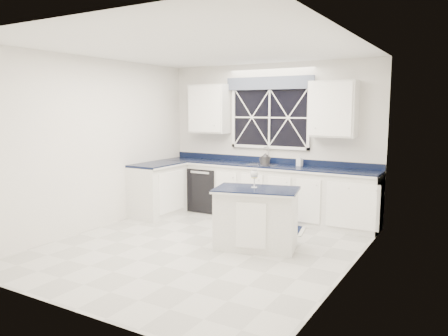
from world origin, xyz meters
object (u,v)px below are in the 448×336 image
Objects in this scene: island at (256,218)px; wine_glass at (254,175)px; faucet at (268,154)px; kettle at (265,159)px; dishwasher at (210,189)px; soap_bottle at (300,160)px.

wine_glass is at bearing 130.69° from island.
faucet is at bearing 109.16° from wine_glass.
kettle reaches higher than island.
dishwasher is at bearing 123.76° from island.
dishwasher is 2.38m from island.
kettle is at bearing 110.09° from wine_glass.
faucet is (1.10, 0.19, 0.69)m from dishwasher.
kettle reaches higher than dishwasher.
faucet is 0.16m from kettle.
island is 4.68× the size of kettle.
wine_glass is (0.61, -1.76, -0.09)m from faucet.
faucet reaches higher than wine_glass.
dishwasher is 4.25× the size of soap_bottle.
dishwasher is at bearing -158.81° from kettle.
kettle is (1.12, 0.05, 0.62)m from dishwasher.
wine_glass is (0.59, -1.61, -0.02)m from kettle.
faucet reaches higher than soap_bottle.
kettle is at bearing 97.26° from island.
faucet is 1.57× the size of soap_bottle.
soap_bottle reaches higher than dishwasher.
kettle is 1.38× the size of soap_bottle.
island is 1.87m from kettle.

